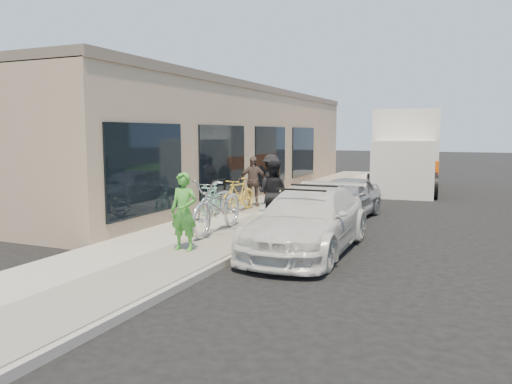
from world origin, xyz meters
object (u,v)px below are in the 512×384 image
(moving_truck, at_px, (406,154))
(tandem_bike, at_px, (218,205))
(cruiser_bike_c, at_px, (239,195))
(bystander_b, at_px, (253,181))
(man_standing, at_px, (273,193))
(woman_rider, at_px, (184,211))
(bystander_a, at_px, (271,180))
(sandwich_board, at_px, (270,180))
(cruiser_bike_a, at_px, (213,201))
(sedan_white, at_px, (308,220))
(bike_rack, at_px, (218,192))
(cruiser_bike_b, at_px, (220,199))
(sedan_silver, at_px, (345,198))

(moving_truck, xyz_separation_m, tandem_bike, (-2.68, -12.60, -0.74))
(tandem_bike, height_order, cruiser_bike_c, tandem_bike)
(bystander_b, bearing_deg, man_standing, -88.38)
(man_standing, bearing_deg, woman_rider, 82.56)
(bystander_a, bearing_deg, moving_truck, -84.73)
(sandwich_board, xyz_separation_m, cruiser_bike_a, (0.47, -5.38, -0.09))
(tandem_bike, bearing_deg, bystander_b, 100.58)
(sandwich_board, xyz_separation_m, cruiser_bike_c, (0.68, -4.13, -0.05))
(bystander_a, bearing_deg, sedan_white, 146.36)
(sedan_white, xyz_separation_m, cruiser_bike_a, (-3.45, 2.19, -0.05))
(bike_rack, bearing_deg, bystander_a, 58.07)
(cruiser_bike_a, xyz_separation_m, bystander_b, (0.16, 2.36, 0.34))
(cruiser_bike_c, xyz_separation_m, bystander_b, (-0.05, 1.12, 0.30))
(man_standing, bearing_deg, sedan_white, 135.29)
(tandem_bike, bearing_deg, man_standing, 53.83)
(woman_rider, bearing_deg, moving_truck, 78.03)
(sedan_white, bearing_deg, cruiser_bike_b, 140.55)
(sandwich_board, distance_m, moving_truck, 6.95)
(man_standing, xyz_separation_m, cruiser_bike_c, (-1.79, 1.79, -0.33))
(bike_rack, distance_m, man_standing, 2.84)
(sedan_white, relative_size, cruiser_bike_a, 3.01)
(bike_rack, bearing_deg, man_standing, -33.54)
(cruiser_bike_c, distance_m, bystander_b, 1.16)
(sedan_white, distance_m, cruiser_bike_c, 4.73)
(sedan_silver, relative_size, tandem_bike, 1.47)
(sandwich_board, distance_m, woman_rider, 9.25)
(cruiser_bike_a, bearing_deg, tandem_bike, -69.83)
(sedan_white, bearing_deg, cruiser_bike_c, 132.83)
(moving_truck, distance_m, cruiser_bike_c, 10.23)
(cruiser_bike_b, bearing_deg, sedan_silver, 40.03)
(bystander_a, bearing_deg, bike_rack, 84.66)
(bike_rack, distance_m, woman_rider, 5.02)
(bike_rack, relative_size, tandem_bike, 0.39)
(bike_rack, relative_size, moving_truck, 0.13)
(man_standing, bearing_deg, cruiser_bike_a, -11.18)
(man_standing, distance_m, cruiser_bike_a, 2.10)
(sedan_silver, xyz_separation_m, cruiser_bike_a, (-3.21, -2.08, -0.00))
(bike_rack, bearing_deg, sedan_white, -40.13)
(moving_truck, height_order, cruiser_bike_b, moving_truck)
(sedan_white, xyz_separation_m, bystander_a, (-2.79, 4.87, 0.31))
(bike_rack, distance_m, cruiser_bike_b, 0.44)
(sandwich_board, xyz_separation_m, bystander_b, (0.63, -3.01, 0.24))
(woman_rider, distance_m, bystander_b, 6.17)
(cruiser_bike_c, xyz_separation_m, bystander_a, (0.46, 1.43, 0.33))
(bystander_a, bearing_deg, tandem_bike, 122.61)
(woman_rider, relative_size, cruiser_bike_a, 1.02)
(sandwich_board, relative_size, tandem_bike, 0.44)
(cruiser_bike_b, relative_size, bystander_b, 0.99)
(bike_rack, height_order, sedan_silver, sedan_silver)
(tandem_bike, bearing_deg, sandwich_board, 100.05)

